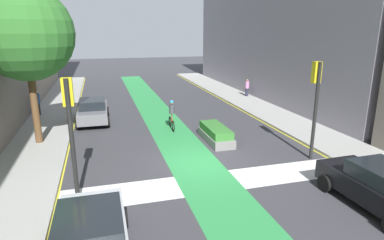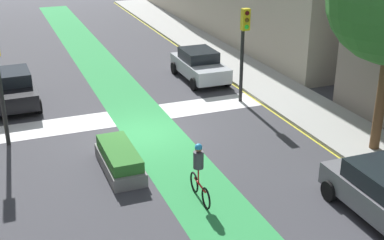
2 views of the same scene
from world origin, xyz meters
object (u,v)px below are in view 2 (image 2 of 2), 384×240
(cyclist_in_lane, at_px, (199,171))
(traffic_signal_near_left, at_px, (244,38))
(car_black_right_near, at_px, (13,88))
(median_planter, at_px, (120,159))
(car_silver_left_near, at_px, (200,65))

(cyclist_in_lane, bearing_deg, traffic_signal_near_left, -125.11)
(car_black_right_near, distance_m, median_planter, 8.55)
(cyclist_in_lane, height_order, median_planter, cyclist_in_lane)
(car_silver_left_near, height_order, cyclist_in_lane, cyclist_in_lane)
(median_planter, bearing_deg, cyclist_in_lane, 123.81)
(traffic_signal_near_left, height_order, car_black_right_near, traffic_signal_near_left)
(car_silver_left_near, distance_m, cyclist_in_lane, 11.96)
(traffic_signal_near_left, relative_size, median_planter, 1.44)
(car_black_right_near, distance_m, cyclist_in_lane, 11.78)
(traffic_signal_near_left, relative_size, car_black_right_near, 1.03)
(car_black_right_near, bearing_deg, cyclist_in_lane, 113.90)
(cyclist_in_lane, distance_m, median_planter, 3.35)
(car_silver_left_near, bearing_deg, car_black_right_near, 1.81)
(traffic_signal_near_left, bearing_deg, median_planter, 32.96)
(median_planter, bearing_deg, car_silver_left_near, -127.46)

